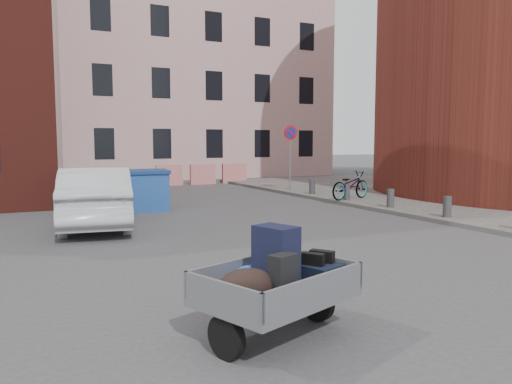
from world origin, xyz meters
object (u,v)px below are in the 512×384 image
bicycle (350,185)px  dumpster (119,190)px  trailer (276,283)px  silver_car (96,197)px

bicycle → dumpster: bearing=64.4°
trailer → dumpster: (0.43, 10.86, 0.01)m
trailer → silver_car: silver_car is taller
trailer → dumpster: bearing=67.7°
silver_car → bicycle: bearing=-163.0°
trailer → dumpster: size_ratio=0.64×
dumpster → silver_car: (-1.08, -2.69, 0.12)m
dumpster → silver_car: size_ratio=0.69×
dumpster → bicycle: dumpster is taller
dumpster → bicycle: bearing=-3.5°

